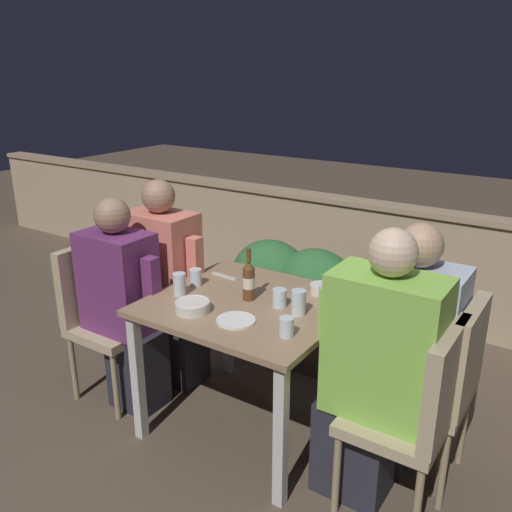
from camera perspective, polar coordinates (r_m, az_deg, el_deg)
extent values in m
plane|color=brown|center=(3.04, -0.70, -17.37)|extent=(16.00, 16.00, 0.00)
cube|color=tan|center=(4.24, 12.55, -0.52)|extent=(9.00, 0.14, 0.83)
cube|color=#9E8466|center=(4.11, 12.98, 5.19)|extent=(9.00, 0.18, 0.04)
cube|color=#937556|center=(2.68, -0.76, -5.13)|extent=(0.94, 0.86, 0.03)
cube|color=silver|center=(2.84, -12.35, -12.41)|extent=(0.05, 0.05, 0.69)
cube|color=silver|center=(2.40, 2.62, -18.51)|extent=(0.05, 0.05, 0.69)
cube|color=silver|center=(3.34, -3.03, -6.89)|extent=(0.05, 0.05, 0.69)
cube|color=silver|center=(2.97, 10.31, -10.72)|extent=(0.05, 0.05, 0.69)
cube|color=brown|center=(3.56, 6.02, -8.97)|extent=(1.20, 0.36, 0.28)
ellipsoid|color=#2D6633|center=(3.55, 1.51, -2.36)|extent=(0.54, 0.47, 0.51)
ellipsoid|color=#2D6633|center=(3.40, 6.24, -3.47)|extent=(0.54, 0.47, 0.51)
ellipsoid|color=#2D6633|center=(3.27, 11.37, -4.66)|extent=(0.54, 0.47, 0.51)
cube|color=tan|center=(3.18, -14.73, -7.38)|extent=(0.40, 0.40, 0.05)
cube|color=tan|center=(3.20, -17.23, -2.58)|extent=(0.06, 0.40, 0.44)
cylinder|color=#9E8966|center=(3.31, -18.65, -11.10)|extent=(0.03, 0.03, 0.40)
cylinder|color=#9E8966|center=(3.07, -14.56, -13.15)|extent=(0.03, 0.03, 0.40)
cylinder|color=#9E8966|center=(3.49, -14.25, -8.93)|extent=(0.03, 0.03, 0.40)
cylinder|color=#9E8966|center=(3.27, -10.09, -10.64)|extent=(0.03, 0.03, 0.40)
cube|color=#282833|center=(3.16, -12.29, -11.47)|extent=(0.27, 0.23, 0.45)
cube|color=#6B2D66|center=(3.01, -14.31, -2.64)|extent=(0.38, 0.26, 0.55)
cube|color=#6B2D66|center=(2.81, -10.95, -2.49)|extent=(0.07, 0.07, 0.24)
sphere|color=#99755B|center=(2.89, -14.91, 4.16)|extent=(0.19, 0.19, 0.19)
cube|color=tan|center=(3.37, -10.40, -5.46)|extent=(0.40, 0.40, 0.05)
cube|color=tan|center=(3.39, -12.82, -0.95)|extent=(0.06, 0.40, 0.44)
cylinder|color=#9E8966|center=(3.47, -14.22, -9.09)|extent=(0.03, 0.03, 0.40)
cylinder|color=#9E8966|center=(3.25, -10.03, -10.83)|extent=(0.03, 0.03, 0.40)
cylinder|color=#9E8966|center=(3.68, -10.31, -7.09)|extent=(0.03, 0.03, 0.40)
cylinder|color=#9E8966|center=(3.48, -6.15, -8.55)|extent=(0.03, 0.03, 0.40)
cube|color=#282833|center=(3.35, -8.06, -9.28)|extent=(0.28, 0.23, 0.45)
cube|color=#E07A66|center=(3.20, -9.83, -0.57)|extent=(0.41, 0.26, 0.59)
cube|color=#E07A66|center=(3.02, -6.43, -0.21)|extent=(0.07, 0.07, 0.24)
sphere|color=#99755B|center=(3.09, -10.24, 6.22)|extent=(0.19, 0.19, 0.19)
cube|color=tan|center=(2.42, 14.38, -16.55)|extent=(0.40, 0.40, 0.05)
cube|color=tan|center=(2.25, 19.22, -12.57)|extent=(0.06, 0.40, 0.44)
cylinder|color=#9E8966|center=(2.48, 8.46, -21.75)|extent=(0.03, 0.03, 0.40)
cylinder|color=#9E8966|center=(2.40, 16.58, -24.13)|extent=(0.03, 0.03, 0.40)
cylinder|color=#9E8966|center=(2.73, 11.70, -17.57)|extent=(0.03, 0.03, 0.40)
cylinder|color=#9E8966|center=(2.65, 18.96, -19.49)|extent=(0.03, 0.03, 0.40)
cube|color=#282833|center=(2.58, 10.24, -19.15)|extent=(0.32, 0.23, 0.45)
cube|color=#8CCC4C|center=(2.26, 13.39, -9.27)|extent=(0.45, 0.26, 0.61)
cube|color=#8CCC4C|center=(2.31, 7.72, -6.20)|extent=(0.07, 0.07, 0.24)
sphere|color=beige|center=(2.11, 14.23, 0.36)|extent=(0.19, 0.19, 0.19)
cube|color=tan|center=(2.63, 16.96, -13.57)|extent=(0.40, 0.40, 0.05)
cube|color=tan|center=(2.48, 21.45, -9.71)|extent=(0.06, 0.40, 0.44)
cylinder|color=#9E8966|center=(2.67, 11.62, -18.50)|extent=(0.03, 0.03, 0.40)
cylinder|color=#9E8966|center=(2.60, 19.08, -20.48)|extent=(0.03, 0.03, 0.40)
cylinder|color=#9E8966|center=(2.93, 14.26, -14.85)|extent=(0.03, 0.03, 0.40)
cylinder|color=#9E8966|center=(2.87, 20.96, -16.49)|extent=(0.03, 0.03, 0.40)
cube|color=#282833|center=(2.78, 13.08, -16.19)|extent=(0.29, 0.23, 0.45)
cube|color=silver|center=(2.50, 16.12, -7.20)|extent=(0.42, 0.26, 0.57)
cube|color=silver|center=(2.54, 10.91, -4.58)|extent=(0.07, 0.07, 0.24)
sphere|color=tan|center=(2.36, 16.96, 1.09)|extent=(0.19, 0.19, 0.19)
cylinder|color=brown|center=(2.67, -0.77, -2.96)|extent=(0.06, 0.06, 0.16)
cylinder|color=beige|center=(2.67, -0.77, -2.80)|extent=(0.06, 0.06, 0.06)
cone|color=brown|center=(2.63, -0.78, -0.98)|extent=(0.06, 0.06, 0.03)
cylinder|color=brown|center=(2.62, -0.78, 0.05)|extent=(0.02, 0.02, 0.07)
cylinder|color=white|center=(2.48, -2.12, -6.78)|extent=(0.18, 0.18, 0.01)
cylinder|color=silver|center=(2.58, -6.68, -5.29)|extent=(0.17, 0.17, 0.05)
torus|color=silver|center=(2.57, -6.70, -4.87)|extent=(0.17, 0.17, 0.01)
cylinder|color=silver|center=(2.78, 6.83, -3.43)|extent=(0.11, 0.11, 0.05)
torus|color=silver|center=(2.78, 6.84, -3.05)|extent=(0.11, 0.11, 0.01)
cylinder|color=silver|center=(2.76, -8.05, -2.94)|extent=(0.07, 0.07, 0.11)
cylinder|color=silver|center=(2.88, -6.36, -2.22)|extent=(0.06, 0.06, 0.09)
cylinder|color=silver|center=(2.34, 3.23, -7.47)|extent=(0.06, 0.06, 0.09)
cylinder|color=silver|center=(2.61, 2.48, -4.43)|extent=(0.07, 0.07, 0.09)
cylinder|color=silver|center=(2.68, 7.33, -3.97)|extent=(0.07, 0.07, 0.09)
cylinder|color=silver|center=(2.53, 4.49, -4.89)|extent=(0.07, 0.07, 0.12)
cube|color=silver|center=(2.99, -3.35, -2.12)|extent=(0.17, 0.04, 0.01)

